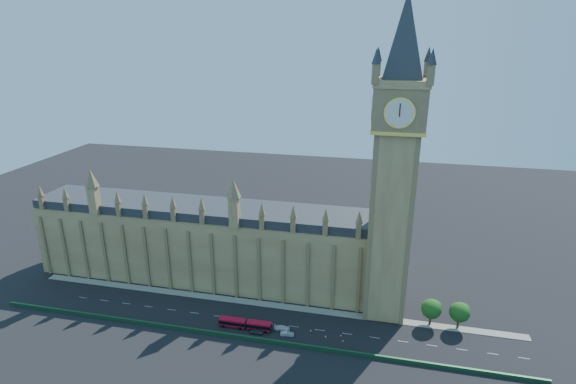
% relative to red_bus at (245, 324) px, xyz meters
% --- Properties ---
extents(ground, '(400.00, 400.00, 0.00)m').
position_rel_red_bus_xyz_m(ground, '(2.01, 3.96, -1.42)').
color(ground, black).
rests_on(ground, ground).
extents(palace_westminster, '(120.00, 20.00, 28.00)m').
position_rel_red_bus_xyz_m(palace_westminster, '(-22.99, 25.96, 12.44)').
color(palace_westminster, '#987149').
rests_on(palace_westminster, ground).
extents(elizabeth_tower, '(20.59, 20.59, 105.00)m').
position_rel_red_bus_xyz_m(elizabeth_tower, '(40.01, 17.95, 53.14)').
color(elizabeth_tower, '#987149').
rests_on(elizabeth_tower, ground).
extents(bridge_parapet, '(160.00, 0.60, 1.20)m').
position_rel_red_bus_xyz_m(bridge_parapet, '(2.01, -5.04, -0.82)').
color(bridge_parapet, '#1E4C2D').
rests_on(bridge_parapet, ground).
extents(kerb_north, '(160.00, 3.00, 0.16)m').
position_rel_red_bus_xyz_m(kerb_north, '(2.01, 13.46, -1.34)').
color(kerb_north, gray).
rests_on(kerb_north, ground).
extents(tree_east_near, '(6.00, 6.00, 8.50)m').
position_rel_red_bus_xyz_m(tree_east_near, '(54.23, 14.04, 4.22)').
color(tree_east_near, '#382619').
rests_on(tree_east_near, ground).
extents(tree_east_far, '(6.00, 6.00, 8.50)m').
position_rel_red_bus_xyz_m(tree_east_far, '(62.23, 14.04, 4.22)').
color(tree_east_far, '#382619').
rests_on(tree_east_far, ground).
extents(red_bus, '(15.90, 2.64, 2.70)m').
position_rel_red_bus_xyz_m(red_bus, '(0.00, 0.00, 0.00)').
color(red_bus, red).
rests_on(red_bus, ground).
extents(car_grey, '(3.92, 1.66, 1.32)m').
position_rel_red_bus_xyz_m(car_grey, '(4.12, -1.75, -0.76)').
color(car_grey, '#414248').
rests_on(car_grey, ground).
extents(car_silver, '(4.08, 1.74, 1.31)m').
position_rel_red_bus_xyz_m(car_silver, '(13.05, -0.70, -0.77)').
color(car_silver, '#B8B9C0').
rests_on(car_silver, ground).
extents(car_white, '(4.91, 2.46, 1.37)m').
position_rel_red_bus_xyz_m(car_white, '(11.03, 1.54, -0.74)').
color(car_white, white).
rests_on(car_white, ground).
extents(cone_a, '(0.45, 0.45, 0.62)m').
position_rel_red_bus_xyz_m(cone_a, '(29.25, 0.01, -1.11)').
color(cone_a, black).
rests_on(cone_a, ground).
extents(cone_b, '(0.56, 0.56, 0.68)m').
position_rel_red_bus_xyz_m(cone_b, '(24.12, 0.84, -1.08)').
color(cone_b, black).
rests_on(cone_b, ground).
extents(cone_c, '(0.45, 0.45, 0.72)m').
position_rel_red_bus_xyz_m(cone_c, '(19.46, 2.43, -1.07)').
color(cone_c, black).
rests_on(cone_c, ground).
extents(cone_d, '(0.46, 0.46, 0.68)m').
position_rel_red_bus_xyz_m(cone_d, '(28.41, 2.20, -1.09)').
color(cone_d, black).
rests_on(cone_d, ground).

